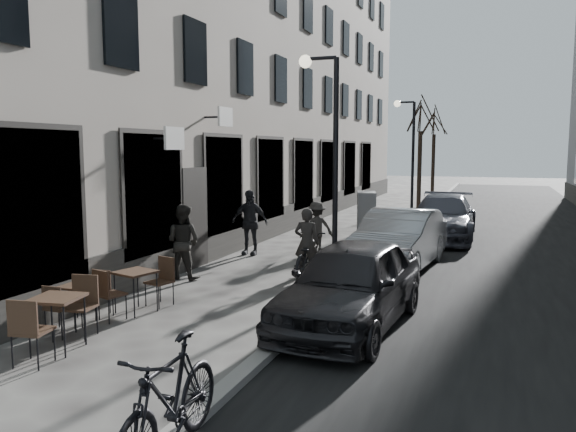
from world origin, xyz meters
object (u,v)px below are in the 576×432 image
Objects in this scene: pedestrian_near at (183,242)px; moped at (170,401)px; pedestrian_mid at (316,228)px; car_near at (351,284)px; bistro_set_a at (58,318)px; streetlamp_near at (328,145)px; bistro_set_b at (79,300)px; tree_near at (421,114)px; utility_cabinet at (366,216)px; car_far at (443,217)px; tree_far at (434,121)px; bistro_set_c at (136,287)px; car_mid at (398,240)px; streetlamp_far at (409,147)px; pedestrian_far at (249,222)px; bicycle at (307,256)px.

pedestrian_near is 7.93m from moped.
pedestrian_mid reaches higher than car_near.
bistro_set_a is at bearing -140.91° from car_near.
streetlamp_near is 5.93m from bistro_set_b.
tree_near is 22.64m from moped.
bistro_set_b is 11.21m from utility_cabinet.
utility_cabinet is 14.15m from moped.
tree_near is 8.32m from car_far.
tree_far reaches higher than moped.
tree_near is 18.84m from bistro_set_c.
pedestrian_near is at bearing 88.51° from bistro_set_b.
streetlamp_far is at bearing 102.55° from car_mid.
pedestrian_near is 0.94× the size of pedestrian_far.
tree_near is 1.30× the size of car_near.
bistro_set_c is at bearing -96.81° from tree_far.
car_near is at bearing 79.65° from moped.
tree_far is 25.62m from bistro_set_b.
pedestrian_mid is (1.37, 6.93, 0.29)m from bistro_set_c.
pedestrian_mid is at bearing 93.54° from bistro_set_c.
bistro_set_a is 8.64m from car_mid.
utility_cabinet is at bearing -139.94° from pedestrian_mid.
pedestrian_near reaches higher than moped.
bistro_set_a is 0.91× the size of pedestrian_far.
bicycle is 3.10m from pedestrian_mid.
car_near is at bearing -87.32° from tree_far.
tree_far is at bearing 96.76° from car_far.
pedestrian_near is at bearing -125.92° from utility_cabinet.
bistro_set_a is 1.05× the size of bistro_set_c.
car_far is at bearing -82.49° from tree_far.
moped reaches higher than bistro_set_c.
streetlamp_far is at bearing 68.31° from utility_cabinet.
pedestrian_mid reaches higher than car_mid.
tree_far is at bearing 89.80° from streetlamp_near.
pedestrian_mid is at bearing 22.83° from pedestrian_far.
utility_cabinet reaches higher than moped.
car_near is at bearing 15.82° from bistro_set_b.
pedestrian_far reaches higher than car_mid.
moped is (1.15, -14.10, -0.22)m from utility_cabinet.
pedestrian_mid is 5.21m from car_far.
bistro_set_c is at bearing 105.09° from pedestrian_near.
moped is at bearing -41.95° from bistro_set_a.
car_near is at bearing -93.89° from utility_cabinet.
car_near is at bearing 115.97° from bicycle.
moped is (0.45, -22.27, -4.06)m from tree_near.
bistro_set_c is 5.31m from moped.
bistro_set_c is at bearing -99.04° from tree_near.
pedestrian_near is 1.15× the size of pedestrian_mid.
moped is (-1.28, -15.13, -0.15)m from car_far.
pedestrian_near is (-2.69, -1.18, 0.38)m from bicycle.
pedestrian_far is (-3.22, 2.95, -2.21)m from streetlamp_near.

